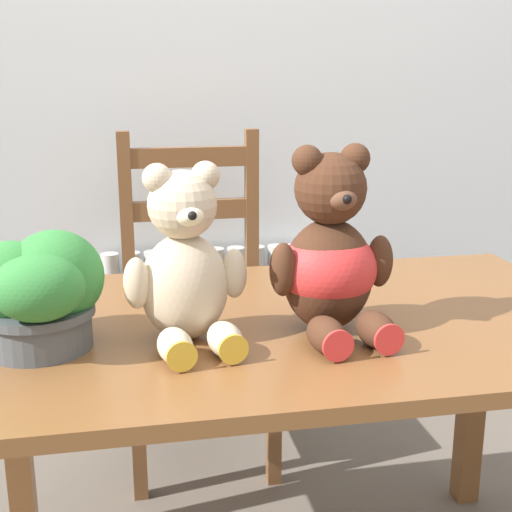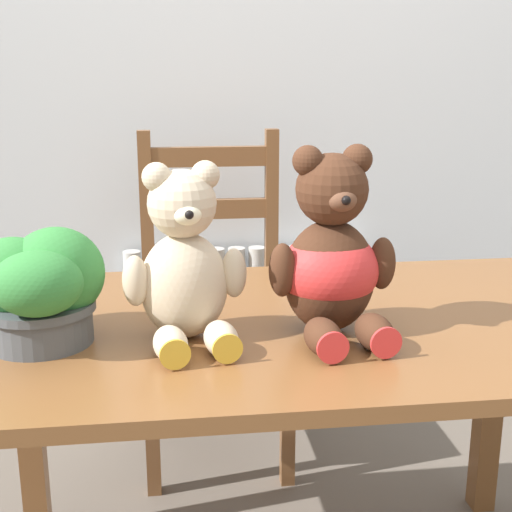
% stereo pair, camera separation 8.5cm
% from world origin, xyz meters
% --- Properties ---
extents(wall_back, '(8.00, 0.04, 2.60)m').
position_xyz_m(wall_back, '(0.00, 1.48, 1.30)').
color(wall_back, silver).
rests_on(wall_back, ground_plane).
extents(radiator, '(0.85, 0.10, 0.60)m').
position_xyz_m(radiator, '(0.02, 1.41, 0.27)').
color(radiator, beige).
rests_on(radiator, ground_plane).
extents(dining_table, '(1.31, 0.78, 0.72)m').
position_xyz_m(dining_table, '(0.00, 0.39, 0.61)').
color(dining_table, brown).
rests_on(dining_table, ground_plane).
extents(wooden_chair_behind, '(0.43, 0.38, 1.02)m').
position_xyz_m(wooden_chair_behind, '(-0.11, 1.14, 0.49)').
color(wooden_chair_behind, brown).
rests_on(wooden_chair_behind, ground_plane).
extents(teddy_bear_left, '(0.23, 0.25, 0.33)m').
position_xyz_m(teddy_bear_left, '(-0.22, 0.32, 0.86)').
color(teddy_bear_left, beige).
rests_on(teddy_bear_left, dining_table).
extents(teddy_bear_right, '(0.25, 0.27, 0.36)m').
position_xyz_m(teddy_bear_right, '(0.05, 0.32, 0.86)').
color(teddy_bear_right, '#472819').
rests_on(teddy_bear_right, dining_table).
extents(potted_plant, '(0.24, 0.26, 0.22)m').
position_xyz_m(potted_plant, '(-0.48, 0.33, 0.82)').
color(potted_plant, '#4C5156').
rests_on(potted_plant, dining_table).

